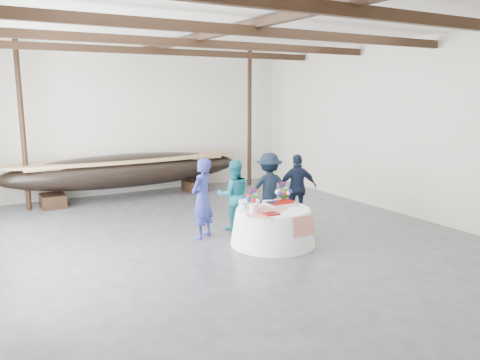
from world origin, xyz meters
TOP-DOWN VIEW (x-y plane):
  - floor at (0.00, 0.00)m, footprint 10.00×12.00m
  - wall_back at (0.00, 6.00)m, footprint 10.00×0.02m
  - wall_right at (5.00, 0.00)m, footprint 0.02×12.00m
  - ceiling at (0.00, 0.00)m, footprint 10.00×12.00m
  - pavilion_structure at (0.00, 0.86)m, footprint 9.80×11.76m
  - longboat_display at (-0.72, 5.10)m, footprint 7.22×1.44m
  - banquet_table at (0.67, -0.61)m, footprint 1.80×1.80m
  - tabletop_items at (0.67, -0.45)m, footprint 1.68×1.39m
  - guest_woman_blue at (-0.43, 0.51)m, footprint 0.77×0.71m
  - guest_woman_teal at (0.48, 0.74)m, footprint 0.94×0.82m
  - guest_man_left at (1.49, 0.79)m, footprint 1.26×0.97m
  - guest_man_right at (2.18, 0.57)m, footprint 1.06×0.72m

SIDE VIEW (x-z plane):
  - floor at x=0.00m, z-range -0.01..0.01m
  - banquet_table at x=0.67m, z-range 0.00..0.77m
  - guest_woman_teal at x=0.48m, z-range 0.00..1.63m
  - guest_man_right at x=2.18m, z-range 0.00..1.67m
  - guest_man_left at x=1.49m, z-range 0.00..1.73m
  - longboat_display at x=-0.72m, z-range 0.19..1.54m
  - guest_woman_blue at x=-0.43m, z-range 0.00..1.77m
  - tabletop_items at x=0.67m, z-range 0.72..1.12m
  - wall_back at x=0.00m, z-range 0.00..4.50m
  - wall_right at x=5.00m, z-range 0.00..4.50m
  - pavilion_structure at x=0.00m, z-range 1.75..6.25m
  - ceiling at x=0.00m, z-range 4.50..4.50m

